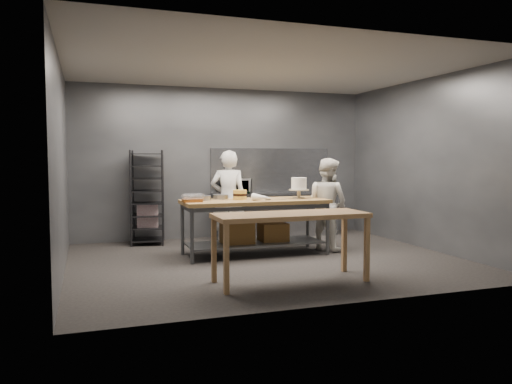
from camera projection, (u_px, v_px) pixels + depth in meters
ground at (267, 260)px, 7.88m from camera, size 6.00×6.00×0.00m
back_wall at (225, 163)px, 10.13m from camera, size 6.00×0.04×3.00m
work_table at (254, 221)px, 8.25m from camera, size 2.40×0.90×0.92m
near_counter at (291, 220)px, 6.44m from camera, size 2.00×0.70×0.90m
back_counter at (276, 214)px, 10.23m from camera, size 2.60×0.60×0.90m
splashback_panel at (271, 170)px, 10.45m from camera, size 2.60×0.02×0.90m
speed_rack at (147, 198)px, 9.28m from camera, size 0.70×0.74×1.75m
chef_behind at (228, 199)px, 8.91m from camera, size 0.73×0.59×1.74m
chef_right at (327, 204)px, 8.72m from camera, size 0.87×0.96×1.60m
microwave at (236, 186)px, 9.91m from camera, size 0.54×0.37×0.30m
frosted_cake_stand at (299, 185)px, 8.42m from camera, size 0.34×0.34×0.36m
layer_cake at (240, 195)px, 8.25m from camera, size 0.23×0.23×0.16m
cake_pans at (207, 198)px, 8.17m from camera, size 0.71×0.43×0.07m
piping_bag at (263, 197)px, 7.95m from camera, size 0.30×0.39×0.12m
offset_spatula at (273, 200)px, 8.15m from camera, size 0.36×0.02×0.02m
pastry_clamshells at (193, 198)px, 7.91m from camera, size 0.38×0.43×0.11m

